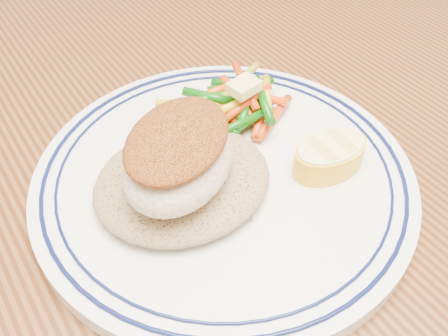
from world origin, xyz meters
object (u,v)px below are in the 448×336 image
(plate, at_px, (224,178))
(fish_fillet, at_px, (179,156))
(rice_pilaf, at_px, (182,178))
(dining_table, at_px, (204,267))
(vegetable_pile, at_px, (237,105))
(lemon_wedge, at_px, (330,155))

(plate, relative_size, fish_fillet, 2.45)
(plate, relative_size, rice_pilaf, 2.21)
(dining_table, distance_m, vegetable_pile, 0.15)
(plate, height_order, vegetable_pile, vegetable_pile)
(dining_table, bearing_deg, lemon_wedge, -24.67)
(rice_pilaf, height_order, vegetable_pile, vegetable_pile)
(lemon_wedge, bearing_deg, rice_pilaf, 158.23)
(plate, distance_m, vegetable_pile, 0.07)
(lemon_wedge, bearing_deg, dining_table, 155.33)
(plate, xyz_separation_m, lemon_wedge, (0.07, -0.04, 0.02))
(fish_fillet, height_order, vegetable_pile, fish_fillet)
(rice_pilaf, xyz_separation_m, fish_fillet, (-0.01, -0.01, 0.03))
(dining_table, bearing_deg, vegetable_pile, 35.44)
(plate, xyz_separation_m, vegetable_pile, (0.05, 0.05, 0.02))
(fish_fillet, distance_m, vegetable_pile, 0.11)
(fish_fillet, bearing_deg, lemon_wedge, -17.28)
(plate, bearing_deg, vegetable_pile, 47.13)
(rice_pilaf, relative_size, vegetable_pile, 1.18)
(fish_fillet, relative_size, lemon_wedge, 1.88)
(lemon_wedge, bearing_deg, fish_fillet, 162.72)
(fish_fillet, bearing_deg, plate, 7.53)
(vegetable_pile, distance_m, lemon_wedge, 0.09)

